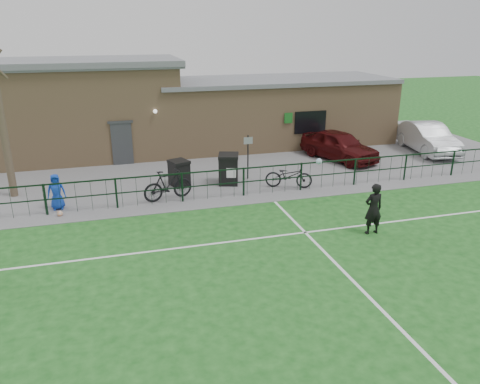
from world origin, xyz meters
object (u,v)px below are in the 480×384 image
object	(u,v)px
car_maroon	(339,145)
car_silver	(427,138)
sign_post	(248,157)
ball_ground	(60,214)
bare_tree	(2,123)
bicycle_e	(289,176)
wheelie_bin_right	(228,170)
wheelie_bin_left	(179,174)
spectator_child	(56,192)
bicycle_d	(168,185)

from	to	relation	value
car_maroon	car_silver	distance (m)	5.32
sign_post	ball_ground	distance (m)	8.24
bare_tree	car_maroon	world-z (taller)	bare_tree
bicycle_e	wheelie_bin_right	bearing A→B (deg)	84.55
bare_tree	wheelie_bin_right	size ratio (longest dim) A/B	4.89
bicycle_e	wheelie_bin_left	bearing A→B (deg)	93.31
spectator_child	ball_ground	xyz separation A→B (m)	(0.11, -0.75, -0.60)
wheelie_bin_right	bicycle_d	size ratio (longest dim) A/B	0.61
car_silver	spectator_child	size ratio (longest dim) A/B	3.48
spectator_child	wheelie_bin_right	bearing A→B (deg)	6.50
wheelie_bin_right	car_silver	size ratio (longest dim) A/B	0.26
sign_post	bicycle_d	world-z (taller)	sign_post
wheelie_bin_left	spectator_child	bearing A→B (deg)	175.66
sign_post	spectator_child	size ratio (longest dim) A/B	1.47
car_maroon	ball_ground	bearing A→B (deg)	177.44
wheelie_bin_right	bicycle_e	world-z (taller)	wheelie_bin_right
sign_post	ball_ground	world-z (taller)	sign_post
wheelie_bin_right	spectator_child	distance (m)	7.05
wheelie_bin_left	wheelie_bin_right	bearing A→B (deg)	-29.49
bare_tree	wheelie_bin_left	bearing A→B (deg)	-4.48
wheelie_bin_left	ball_ground	world-z (taller)	wheelie_bin_left
bare_tree	wheelie_bin_right	bearing A→B (deg)	-5.38
car_silver	ball_ground	world-z (taller)	car_silver
wheelie_bin_left	sign_post	size ratio (longest dim) A/B	0.52
bicycle_e	ball_ground	xyz separation A→B (m)	(-9.17, -0.70, -0.44)
ball_ground	bicycle_d	bearing A→B (deg)	8.88
bicycle_e	bare_tree	bearing A→B (deg)	101.86
car_maroon	wheelie_bin_left	bearing A→B (deg)	172.68
wheelie_bin_right	spectator_child	bearing A→B (deg)	-153.74
bare_tree	car_maroon	distance (m)	15.45
wheelie_bin_right	spectator_child	xyz separation A→B (m)	(-6.95, -1.17, 0.07)
bicycle_e	ball_ground	distance (m)	9.21
wheelie_bin_left	car_silver	bearing A→B (deg)	-13.18
bicycle_e	ball_ground	bearing A→B (deg)	116.69
bicycle_d	bicycle_e	size ratio (longest dim) A/B	1.02
wheelie_bin_right	car_maroon	bearing A→B (deg)	35.58
spectator_child	sign_post	bearing A→B (deg)	8.18
car_maroon	ball_ground	xyz separation A→B (m)	(-13.27, -4.13, -0.66)
wheelie_bin_right	sign_post	xyz separation A→B (m)	(1.01, 0.41, 0.39)
bicycle_e	spectator_child	size ratio (longest dim) A/B	1.46
bicycle_e	car_maroon	bearing A→B (deg)	-27.76
sign_post	car_maroon	xyz separation A→B (m)	(5.42, 1.79, -0.25)
car_silver	spectator_child	xyz separation A→B (m)	(-18.70, -3.46, -0.10)
bare_tree	spectator_child	xyz separation A→B (m)	(1.84, -2.00, -2.30)
wheelie_bin_left	bicycle_d	xyz separation A→B (m)	(-0.69, -1.60, 0.09)
ball_ground	bicycle_e	bearing A→B (deg)	4.37
bicycle_d	spectator_child	distance (m)	4.15
car_silver	bicycle_d	distance (m)	14.99
sign_post	bare_tree	bearing A→B (deg)	177.57
wheelie_bin_left	spectator_child	world-z (taller)	spectator_child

